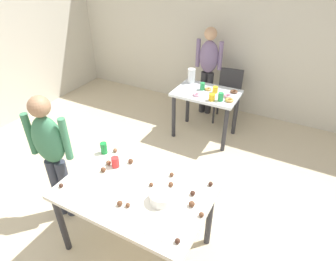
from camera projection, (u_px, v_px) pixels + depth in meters
name	position (u px, v px, depth m)	size (l,w,h in m)	color
ground_plane	(136.00, 234.00, 2.96)	(6.40, 6.40, 0.00)	beige
wall_back	(239.00, 37.00, 4.63)	(6.40, 0.10, 2.60)	beige
dining_table_near	(134.00, 198.00, 2.50)	(1.32, 0.83, 0.75)	silver
dining_table_far	(206.00, 100.00, 4.22)	(0.94, 0.64, 0.75)	silver
chair_far_table	(229.00, 92.00, 4.73)	(0.45, 0.45, 0.87)	#2D2D33
person_girl_near	(51.00, 151.00, 2.75)	(0.45, 0.28, 1.45)	#383D4C
person_adult_far	(208.00, 64.00, 4.70)	(0.45, 0.22, 1.50)	#28282D
mixing_bowl	(161.00, 197.00, 2.33)	(0.19, 0.19, 0.09)	white
soda_can	(104.00, 148.00, 2.88)	(0.07, 0.07, 0.12)	#198438
fork_near	(154.00, 237.00, 2.06)	(0.17, 0.02, 0.01)	silver
cup_near_0	(115.00, 162.00, 2.70)	(0.07, 0.07, 0.10)	red
cake_ball_0	(192.00, 204.00, 2.30)	(0.05, 0.05, 0.05)	brown
cake_ball_1	(109.00, 163.00, 2.74)	(0.05, 0.05, 0.05)	brown
cake_ball_2	(128.00, 205.00, 2.29)	(0.04, 0.04, 0.04)	brown
cake_ball_3	(201.00, 215.00, 2.21)	(0.04, 0.04, 0.04)	brown
cake_ball_4	(120.00, 203.00, 2.30)	(0.05, 0.05, 0.05)	brown
cake_ball_5	(193.00, 193.00, 2.40)	(0.04, 0.04, 0.04)	#3D2319
cake_ball_6	(61.00, 185.00, 2.48)	(0.04, 0.04, 0.04)	#3D2319
cake_ball_7	(177.00, 241.00, 2.01)	(0.04, 0.04, 0.04)	#3D2319
cake_ball_8	(131.00, 161.00, 2.76)	(0.05, 0.05, 0.05)	brown
cake_ball_9	(151.00, 184.00, 2.50)	(0.04, 0.04, 0.04)	brown
cake_ball_10	(171.00, 184.00, 2.49)	(0.05, 0.05, 0.05)	brown
cake_ball_11	(115.00, 150.00, 2.91)	(0.04, 0.04, 0.04)	brown
cake_ball_12	(103.00, 170.00, 2.65)	(0.05, 0.05, 0.05)	brown
cake_ball_13	(211.00, 184.00, 2.50)	(0.04, 0.04, 0.04)	#3D2319
cake_ball_14	(172.00, 175.00, 2.60)	(0.04, 0.04, 0.04)	brown
pitcher_far	(191.00, 76.00, 4.39)	(0.12, 0.12, 0.22)	white
cup_far_0	(221.00, 97.00, 3.88)	(0.07, 0.07, 0.12)	green
cup_far_1	(215.00, 90.00, 4.10)	(0.08, 0.08, 0.09)	yellow
cup_far_2	(212.00, 97.00, 3.89)	(0.09, 0.09, 0.09)	yellow
cup_far_3	(202.00, 86.00, 4.19)	(0.07, 0.07, 0.11)	green
donut_far_0	(208.00, 89.00, 4.20)	(0.10, 0.10, 0.03)	gold
donut_far_1	(196.00, 95.00, 4.04)	(0.10, 0.10, 0.03)	pink
donut_far_2	(228.00, 96.00, 3.99)	(0.12, 0.12, 0.04)	pink
donut_far_3	(229.00, 100.00, 3.88)	(0.12, 0.12, 0.04)	gold
donut_far_4	(234.00, 92.00, 4.12)	(0.11, 0.11, 0.03)	brown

